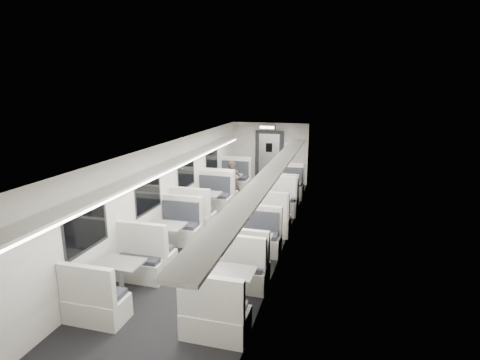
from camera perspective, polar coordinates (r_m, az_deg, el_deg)
The scene contains 19 objects.
room at distance 9.15m, azimuth -2.48°, elevation -2.08°, with size 3.24×12.24×2.64m.
booth_left_a at distance 12.89m, azimuth -1.97°, elevation -0.94°, with size 1.16×2.36×1.26m.
booth_left_b at distance 10.83m, azimuth -5.49°, elevation -3.96°, with size 1.12×2.28×1.22m.
booth_left_c at distance 8.68m, azimuth -11.35°, elevation -8.96°, with size 1.06×2.15×1.15m.
booth_left_d at distance 7.31m, azimuth -17.66°, elevation -14.19°, with size 0.97×1.97×1.06m.
booth_right_a at distance 12.25m, azimuth 6.68°, elevation -1.94°, with size 1.10×2.22×1.19m.
booth_right_b at distance 10.55m, azimuth 5.23°, elevation -4.49°, with size 1.10×2.24×1.20m.
booth_right_c at distance 8.02m, azimuth 1.70°, elevation -10.81°, with size 1.00×2.04×1.09m.
booth_right_d at distance 6.66m, azimuth -1.60°, elevation -16.29°, with size 1.01×2.05×1.10m.
passenger at distance 12.08m, azimuth -1.18°, elevation -0.49°, with size 0.52×0.34×1.44m, color black.
window_a at distance 12.72m, azimuth -4.28°, elevation 3.12°, with size 0.02×1.18×0.84m, color black.
window_b at distance 10.71m, azimuth -8.16°, elevation 0.98°, with size 0.02×1.18×0.84m, color black.
window_c at distance 8.80m, azimuth -13.76°, elevation -2.11°, with size 0.02×1.18×0.84m, color black.
window_d at distance 7.06m, azimuth -22.35°, elevation -6.78°, with size 0.02×1.18×0.84m, color black.
luggage_rack_left at distance 9.16m, azimuth -10.54°, elevation 2.33°, with size 0.46×10.40×0.09m.
luggage_rack_right at distance 8.41m, azimuth 4.97°, elevation 1.48°, with size 0.46×10.40×0.09m.
vestibule_door at distance 14.81m, azimuth 4.45°, elevation 3.42°, with size 1.10×0.13×2.10m.
exit_sign at distance 14.16m, azimuth 4.18°, elevation 8.02°, with size 0.62×0.12×0.16m.
wall_notice at distance 14.60m, azimuth 7.38°, elevation 5.03°, with size 0.32×0.02×0.40m, color white.
Camera 1 is at (2.67, -8.39, 3.71)m, focal length 28.00 mm.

